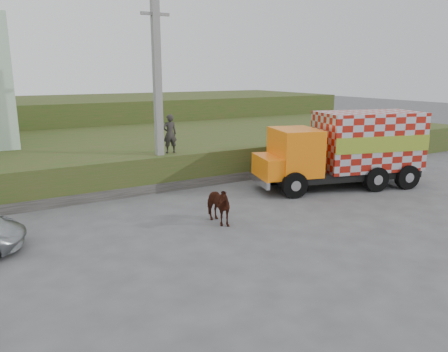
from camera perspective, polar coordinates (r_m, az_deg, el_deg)
ground at (r=15.69m, az=1.57°, el=-4.97°), size 120.00×120.00×0.00m
embankment at (r=24.34m, az=-10.89°, el=3.26°), size 40.00×12.00×1.50m
embankment_far at (r=35.70m, az=-17.45°, el=7.29°), size 40.00×12.00×3.00m
retaining_strip at (r=18.46m, az=-10.65°, el=-1.72°), size 16.00×0.50×0.40m
utility_pole at (r=18.58m, az=-8.65°, el=10.58°), size 1.20×0.30×8.00m
cargo_truck at (r=19.82m, az=15.81°, el=3.43°), size 7.67×4.11×3.27m
cow at (r=14.55m, az=-1.07°, el=-3.76°), size 0.76×1.57×1.31m
pedestrian at (r=19.14m, az=-7.09°, el=5.50°), size 0.66×0.47×1.69m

